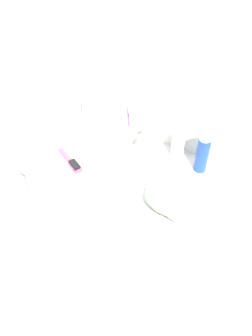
# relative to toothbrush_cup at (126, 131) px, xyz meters

# --- Properties ---
(ground_plane) EXTENTS (6.00, 6.00, 0.00)m
(ground_plane) POSITION_rel_toothbrush_cup_xyz_m (0.11, -0.15, -0.80)
(ground_plane) COLOR beige
(wall_back) EXTENTS (0.99, 0.08, 2.20)m
(wall_back) POSITION_rel_toothbrush_cup_xyz_m (0.11, 0.14, 0.30)
(wall_back) COLOR silver
(wall_back) RESTS_ON ground_plane
(wall_left) EXTENTS (0.08, 0.56, 2.20)m
(wall_left) POSITION_rel_toothbrush_cup_xyz_m (-0.35, -0.15, 0.30)
(wall_left) COLOR silver
(wall_left) RESTS_ON ground_plane
(vanity) EXTENTS (0.81, 0.50, 0.75)m
(vanity) POSITION_rel_toothbrush_cup_xyz_m (0.11, -0.16, -0.41)
(vanity) COLOR white
(vanity) RESTS_ON ground_plane
(backsplash) EXTENTS (0.81, 0.02, 0.10)m
(backsplash) POSITION_rel_toothbrush_cup_xyz_m (0.11, 0.08, 0.00)
(backsplash) COLOR silver
(backsplash) RESTS_ON vanity
(sink_faucet) EXTENTS (0.09, 0.09, 0.14)m
(sink_faucet) POSITION_rel_toothbrush_cup_xyz_m (0.11, -0.01, 0.00)
(sink_faucet) COLOR silver
(sink_faucet) RESTS_ON vanity
(toothbrush_cup) EXTENTS (0.08, 0.08, 0.19)m
(toothbrush_cup) POSITION_rel_toothbrush_cup_xyz_m (0.00, 0.00, 0.00)
(toothbrush_cup) COLOR silver
(toothbrush_cup) RESTS_ON vanity
(soap_dispenser) EXTENTS (0.06, 0.06, 0.15)m
(soap_dispenser) POSITION_rel_toothbrush_cup_xyz_m (0.24, 0.02, 0.02)
(soap_dispenser) COLOR silver
(soap_dispenser) RESTS_ON vanity
(shaving_cream_can) EXTENTS (0.05, 0.05, 0.18)m
(shaving_cream_can) POSITION_rel_toothbrush_cup_xyz_m (0.36, -0.00, 0.04)
(shaving_cream_can) COLOR #234CB2
(shaving_cream_can) RESTS_ON vanity
(hairbrush) EXTENTS (0.17, 0.10, 0.03)m
(hairbrush) POSITION_rel_toothbrush_cup_xyz_m (-0.11, -0.26, -0.04)
(hairbrush) COLOR #C1517F
(hairbrush) RESTS_ON vanity
(hand_towel) EXTENTS (0.21, 0.14, 0.08)m
(hand_towel) POSITION_rel_toothbrush_cup_xyz_m (0.36, -0.26, -0.01)
(hand_towel) COLOR #A8BCA3
(hand_towel) RESTS_ON vanity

